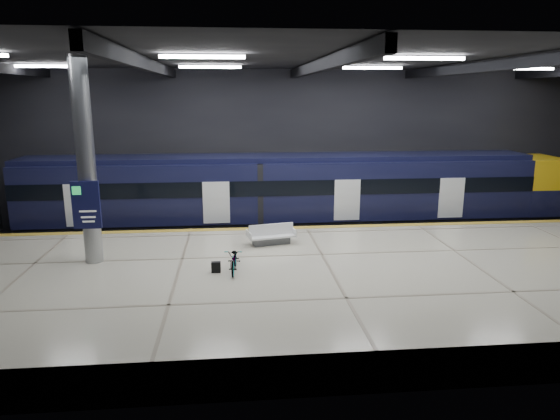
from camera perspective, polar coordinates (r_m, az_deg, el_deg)
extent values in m
plane|color=black|center=(19.51, 4.21, -7.22)|extent=(30.00, 30.00, 0.00)
cube|color=black|center=(26.36, 1.43, 7.08)|extent=(30.00, 0.10, 8.00)
cube|color=black|center=(10.87, 11.63, -1.94)|extent=(30.00, 0.10, 8.00)
cube|color=black|center=(18.34, 4.65, 16.92)|extent=(30.00, 16.00, 0.10)
cube|color=black|center=(18.27, -15.00, 15.76)|extent=(0.25, 16.00, 0.40)
cube|color=black|center=(18.32, 4.63, 16.14)|extent=(0.25, 16.00, 0.40)
cube|color=black|center=(20.24, 22.22, 14.96)|extent=(0.25, 16.00, 0.40)
cube|color=white|center=(16.08, -8.86, 16.92)|extent=(2.60, 0.18, 0.10)
cube|color=white|center=(17.20, 16.18, 16.32)|extent=(2.60, 0.18, 0.10)
cube|color=white|center=(23.40, -25.95, 14.57)|extent=(2.60, 0.18, 0.10)
cube|color=white|center=(22.06, -7.97, 15.88)|extent=(2.60, 0.18, 0.10)
cube|color=white|center=(22.89, 10.52, 15.69)|extent=(2.60, 0.18, 0.10)
cube|color=white|center=(25.68, 26.21, 14.30)|extent=(2.60, 0.18, 0.10)
cube|color=beige|center=(17.02, 5.66, -8.39)|extent=(30.00, 11.00, 1.10)
cube|color=gold|center=(21.76, 3.05, -1.99)|extent=(30.00, 0.40, 0.01)
cube|color=gray|center=(23.97, 2.31, -3.10)|extent=(30.00, 0.08, 0.16)
cube|color=gray|center=(25.35, 1.87, -2.19)|extent=(30.00, 0.08, 0.16)
cube|color=black|center=(24.43, -0.05, -1.63)|extent=(24.00, 2.58, 0.80)
cube|color=black|center=(24.04, -0.05, 2.47)|extent=(24.00, 2.80, 2.75)
cube|color=black|center=(23.81, -0.05, 6.00)|extent=(24.00, 2.30, 0.24)
cube|color=black|center=(22.61, 0.29, 2.49)|extent=(24.00, 0.04, 0.70)
cube|color=white|center=(23.22, 7.68, 1.14)|extent=(1.20, 0.05, 1.90)
cube|color=yellow|center=(28.38, 27.11, 2.66)|extent=(2.00, 2.80, 2.75)
cube|color=black|center=(28.52, 27.65, 3.00)|extent=(1.60, 2.38, 0.80)
cube|color=#595B60|center=(19.33, -1.01, -3.53)|extent=(1.48, 0.74, 0.27)
cube|color=white|center=(19.27, -1.01, -2.95)|extent=(1.89, 1.12, 0.07)
cube|color=white|center=(19.20, -1.02, -2.24)|extent=(1.74, 0.45, 0.44)
cube|color=white|center=(19.01, -3.57, -2.87)|extent=(0.21, 0.75, 0.27)
cube|color=white|center=(19.51, 1.47, -2.43)|extent=(0.21, 0.75, 0.27)
imported|color=#99999E|center=(16.38, -5.24, -5.65)|extent=(0.67, 1.63, 0.84)
cube|color=black|center=(16.47, -7.32, -6.49)|extent=(0.30, 0.19, 0.35)
cylinder|color=#9EA0A5|center=(17.83, -21.28, 5.07)|extent=(0.60, 0.60, 6.90)
cube|color=#11123E|center=(17.66, -21.27, 0.54)|extent=(0.90, 0.12, 1.60)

